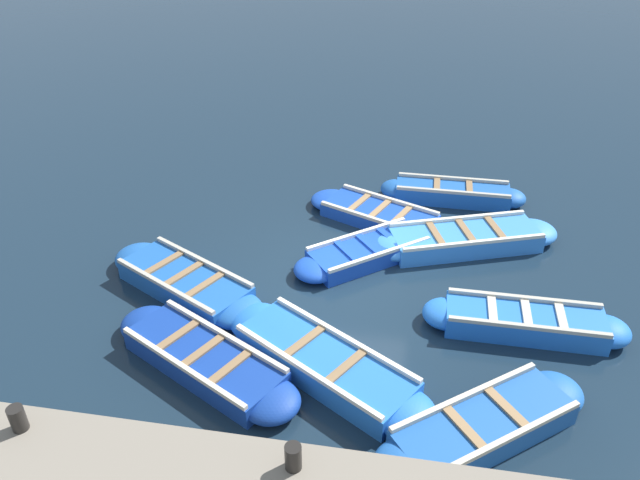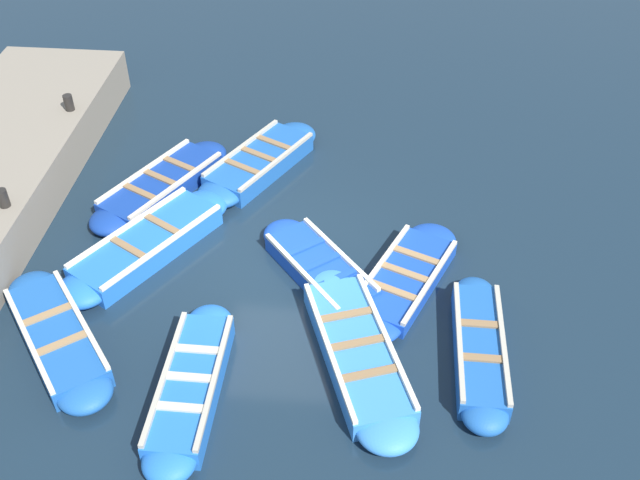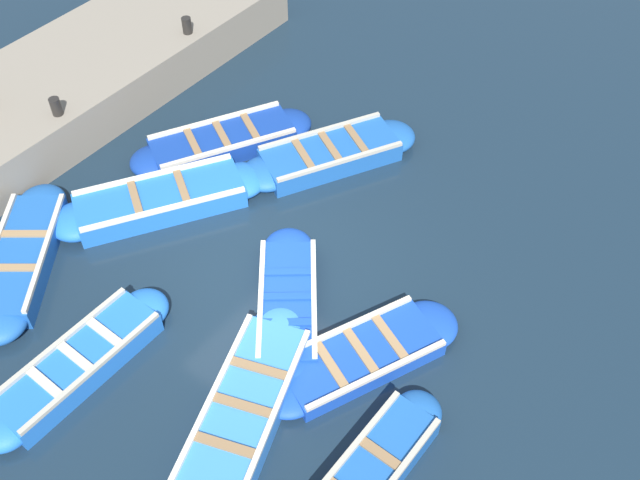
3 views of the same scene
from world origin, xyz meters
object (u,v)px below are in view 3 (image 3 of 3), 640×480
(boat_far_corner, at_px, (79,364))
(boat_outer_left, at_px, (23,258))
(boat_mid_row, at_px, (160,200))
(bollard_mid_south, at_px, (187,25))
(boat_drifting, at_px, (330,155))
(boat_broadside, at_px, (288,303))
(boat_end_of_row, at_px, (364,480))
(boat_inner_gap, at_px, (361,357))
(boat_alongside, at_px, (223,142))
(bollard_mid_north, at_px, (56,107))
(boat_tucked, at_px, (244,412))

(boat_far_corner, xyz_separation_m, boat_outer_left, (-2.41, 0.80, -0.01))
(boat_mid_row, distance_m, bollard_mid_south, 4.34)
(boat_drifting, bearing_deg, boat_outer_left, -115.64)
(boat_mid_row, bearing_deg, boat_broadside, -6.17)
(boat_end_of_row, xyz_separation_m, boat_mid_row, (-6.00, 2.03, 0.01))
(boat_far_corner, xyz_separation_m, bollard_mid_south, (-4.06, 6.60, 0.95))
(boat_inner_gap, xyz_separation_m, boat_alongside, (-5.01, 2.34, 0.04))
(boat_broadside, distance_m, boat_end_of_row, 3.19)
(boat_inner_gap, relative_size, boat_mid_row, 0.91)
(boat_drifting, height_order, boat_alongside, boat_drifting)
(boat_mid_row, bearing_deg, boat_end_of_row, -18.72)
(boat_mid_row, bearing_deg, bollard_mid_north, -179.29)
(boat_far_corner, distance_m, boat_outer_left, 2.54)
(boat_inner_gap, distance_m, bollard_mid_north, 7.40)
(boat_outer_left, bearing_deg, boat_end_of_row, 2.99)
(boat_outer_left, bearing_deg, boat_tucked, 1.49)
(boat_drifting, height_order, boat_inner_gap, boat_drifting)
(boat_alongside, bearing_deg, boat_outer_left, -98.61)
(boat_outer_left, distance_m, bollard_mid_north, 3.04)
(boat_end_of_row, bearing_deg, boat_mid_row, 161.28)
(boat_drifting, relative_size, boat_end_of_row, 1.09)
(boat_broadside, xyz_separation_m, boat_end_of_row, (2.71, -1.68, 0.02))
(bollard_mid_south, bearing_deg, boat_end_of_row, -32.57)
(boat_far_corner, xyz_separation_m, boat_alongside, (-1.76, 5.08, -0.01))
(boat_end_of_row, relative_size, boat_alongside, 0.90)
(bollard_mid_north, bearing_deg, boat_tucked, -18.79)
(boat_broadside, height_order, boat_alongside, boat_alongside)
(boat_end_of_row, distance_m, boat_alongside, 7.35)
(boat_tucked, bearing_deg, boat_end_of_row, 6.71)
(boat_broadside, relative_size, boat_outer_left, 0.92)
(boat_outer_left, height_order, boat_alongside, boat_outer_left)
(boat_tucked, xyz_separation_m, bollard_mid_north, (-6.56, 2.23, 0.95))
(boat_tucked, xyz_separation_m, boat_broadside, (-0.76, 1.91, -0.02))
(boat_alongside, bearing_deg, boat_drifting, 27.89)
(boat_inner_gap, xyz_separation_m, boat_outer_left, (-5.66, -1.94, 0.04))
(boat_tucked, bearing_deg, boat_broadside, 111.62)
(boat_end_of_row, distance_m, boat_outer_left, 6.87)
(boat_far_corner, height_order, boat_outer_left, boat_far_corner)
(boat_outer_left, distance_m, boat_mid_row, 2.54)
(boat_far_corner, bearing_deg, bollard_mid_north, 142.13)
(boat_far_corner, relative_size, bollard_mid_north, 9.87)
(boat_inner_gap, bearing_deg, bollard_mid_south, 152.23)
(boat_drifting, bearing_deg, boat_far_corner, -91.20)
(boat_drifting, relative_size, boat_inner_gap, 1.03)
(bollard_mid_north, distance_m, bollard_mid_south, 3.44)
(boat_inner_gap, relative_size, boat_alongside, 0.96)
(boat_tucked, relative_size, bollard_mid_south, 11.63)
(boat_alongside, bearing_deg, boat_mid_row, -83.54)
(boat_drifting, distance_m, boat_inner_gap, 4.57)
(boat_alongside, xyz_separation_m, bollard_mid_south, (-2.30, 1.52, 0.96))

